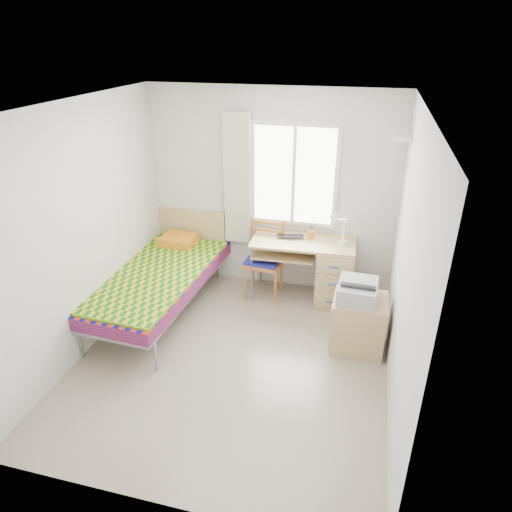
{
  "coord_description": "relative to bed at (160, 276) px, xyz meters",
  "views": [
    {
      "loc": [
        1.2,
        -3.73,
        3.15
      ],
      "look_at": [
        0.11,
        0.55,
        0.98
      ],
      "focal_mm": 32.0,
      "sensor_mm": 36.0,
      "label": 1
    }
  ],
  "objects": [
    {
      "name": "floor",
      "position": [
        1.15,
        -0.72,
        -0.47
      ],
      "size": [
        3.5,
        3.5,
        0.0
      ],
      "primitive_type": "plane",
      "color": "#BCAD93",
      "rests_on": "ground"
    },
    {
      "name": "ceiling",
      "position": [
        1.15,
        -0.72,
        2.13
      ],
      "size": [
        3.5,
        3.5,
        0.0
      ],
      "primitive_type": "plane",
      "rotation": [
        3.14,
        0.0,
        0.0
      ],
      "color": "white",
      "rests_on": "wall_back"
    },
    {
      "name": "wall_back",
      "position": [
        1.15,
        1.03,
        0.83
      ],
      "size": [
        3.2,
        0.0,
        3.2
      ],
      "primitive_type": "plane",
      "rotation": [
        1.57,
        0.0,
        0.0
      ],
      "color": "silver",
      "rests_on": "ground"
    },
    {
      "name": "wall_left",
      "position": [
        -0.45,
        -0.72,
        0.83
      ],
      "size": [
        0.0,
        3.5,
        3.5
      ],
      "primitive_type": "plane",
      "rotation": [
        1.57,
        0.0,
        1.57
      ],
      "color": "silver",
      "rests_on": "ground"
    },
    {
      "name": "wall_right",
      "position": [
        2.75,
        -0.72,
        0.83
      ],
      "size": [
        0.0,
        3.5,
        3.5
      ],
      "primitive_type": "plane",
      "rotation": [
        1.57,
        0.0,
        -1.57
      ],
      "color": "silver",
      "rests_on": "ground"
    },
    {
      "name": "window",
      "position": [
        1.45,
        1.01,
        1.08
      ],
      "size": [
        1.1,
        0.04,
        1.3
      ],
      "color": "white",
      "rests_on": "wall_back"
    },
    {
      "name": "curtain",
      "position": [
        0.73,
        0.96,
        0.98
      ],
      "size": [
        0.35,
        0.05,
        1.7
      ],
      "primitive_type": "cube",
      "color": "beige",
      "rests_on": "wall_back"
    },
    {
      "name": "floating_shelf",
      "position": [
        2.64,
        0.68,
        1.68
      ],
      "size": [
        0.2,
        0.32,
        0.03
      ],
      "primitive_type": "cube",
      "color": "white",
      "rests_on": "wall_right"
    },
    {
      "name": "bed",
      "position": [
        0.0,
        0.0,
        0.0
      ],
      "size": [
        1.18,
        2.31,
        0.98
      ],
      "rotation": [
        0.0,
        0.0,
        -0.06
      ],
      "color": "#94969C",
      "rests_on": "floor"
    },
    {
      "name": "desk",
      "position": [
        1.99,
        0.72,
        -0.04
      ],
      "size": [
        1.31,
        0.64,
        0.81
      ],
      "rotation": [
        0.0,
        0.0,
        0.04
      ],
      "color": "tan",
      "rests_on": "floor"
    },
    {
      "name": "chair",
      "position": [
        1.16,
        0.69,
        0.09
      ],
      "size": [
        0.48,
        0.48,
        1.02
      ],
      "rotation": [
        0.0,
        0.0,
        -0.11
      ],
      "color": "#B05222",
      "rests_on": "floor"
    },
    {
      "name": "cabinet",
      "position": [
        2.41,
        -0.18,
        -0.17
      ],
      "size": [
        0.57,
        0.5,
        0.62
      ],
      "rotation": [
        0.0,
        0.0,
        0.0
      ],
      "color": "tan",
      "rests_on": "floor"
    },
    {
      "name": "printer",
      "position": [
        2.36,
        -0.19,
        0.24
      ],
      "size": [
        0.41,
        0.48,
        0.2
      ],
      "rotation": [
        0.0,
        0.0,
        -0.04
      ],
      "color": "#A4A6AC",
      "rests_on": "cabinet"
    },
    {
      "name": "laptop",
      "position": [
        1.48,
        0.74,
        0.35
      ],
      "size": [
        0.37,
        0.28,
        0.03
      ],
      "primitive_type": "imported",
      "rotation": [
        0.0,
        0.0,
        0.21
      ],
      "color": "black",
      "rests_on": "desk"
    },
    {
      "name": "pen_cup",
      "position": [
        1.72,
        0.83,
        0.38
      ],
      "size": [
        0.09,
        0.09,
        0.1
      ],
      "primitive_type": "cylinder",
      "rotation": [
        0.0,
        0.0,
        -0.06
      ],
      "color": "orange",
      "rests_on": "desk"
    },
    {
      "name": "task_lamp",
      "position": [
        2.06,
        0.64,
        0.62
      ],
      "size": [
        0.24,
        0.34,
        0.46
      ],
      "rotation": [
        0.0,
        0.0,
        0.24
      ],
      "color": "white",
      "rests_on": "desk"
    },
    {
      "name": "book",
      "position": [
        1.44,
        0.71,
        0.12
      ],
      "size": [
        0.24,
        0.28,
        0.02
      ],
      "primitive_type": "imported",
      "rotation": [
        0.0,
        0.0,
        0.34
      ],
      "color": "gray",
      "rests_on": "desk"
    }
  ]
}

